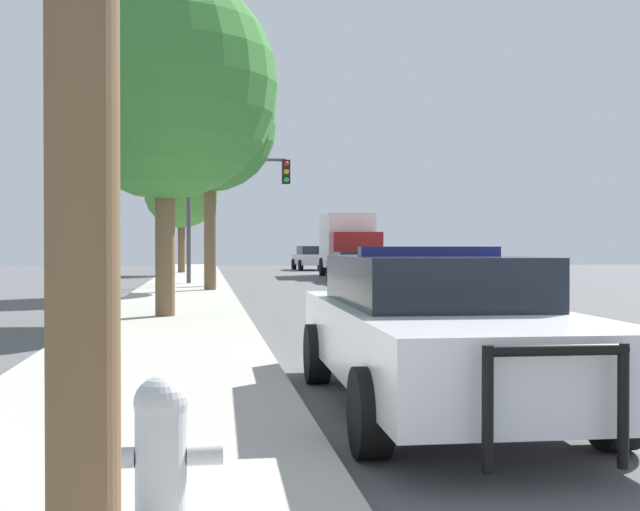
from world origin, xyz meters
The scene contains 10 objects.
sidewalk_left centered at (-5.10, 0.00, 0.07)m, with size 3.00×110.00×0.13m.
police_car centered at (-2.36, 0.87, 0.75)m, with size 2.13×5.21×1.50m.
fire_hydrant centered at (-4.67, -2.30, 0.52)m, with size 0.60×0.26×0.74m.
traffic_light centered at (-3.45, 23.76, 3.52)m, with size 3.85×0.35×4.76m.
car_background_distant centered at (2.13, 43.30, 0.79)m, with size 2.09×4.27×1.50m.
car_background_oncoming centered at (1.64, 26.05, 0.69)m, with size 1.96×4.65×1.26m.
box_truck centered at (2.50, 32.24, 1.63)m, with size 2.70×6.74×3.06m.
tree_sidewalk_far centered at (-5.62, 36.01, 4.34)m, with size 3.87×3.87×6.17m.
tree_sidewalk_mid centered at (-4.27, 19.11, 5.27)m, with size 4.17×4.17×7.25m.
tree_sidewalk_near centered at (-5.22, 9.72, 4.63)m, with size 4.47×4.47×6.75m.
Camera 1 is at (-4.46, -6.27, 1.50)m, focal length 45.00 mm.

